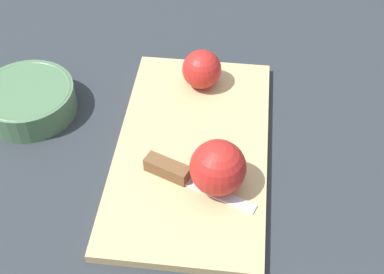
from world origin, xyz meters
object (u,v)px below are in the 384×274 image
object	(u,v)px
bowl	(28,99)
apple_half_left	(202,69)
knife	(174,172)
apple_half_right	(218,168)

from	to	relation	value
bowl	apple_half_left	bearing A→B (deg)	110.36
knife	bowl	size ratio (longest dim) A/B	1.11
apple_half_left	knife	distance (m)	0.21
apple_half_left	apple_half_right	world-z (taller)	apple_half_right
apple_half_right	bowl	bearing A→B (deg)	9.59
apple_half_right	knife	size ratio (longest dim) A/B	0.47
knife	apple_half_right	bearing A→B (deg)	12.83
apple_half_right	apple_half_left	bearing A→B (deg)	-46.17
knife	bowl	bearing A→B (deg)	175.85
apple_half_left	bowl	distance (m)	0.30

